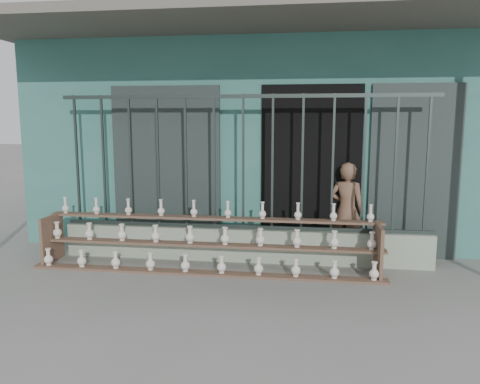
# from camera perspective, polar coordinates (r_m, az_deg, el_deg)

# --- Properties ---
(ground) EXTENTS (60.00, 60.00, 0.00)m
(ground) POSITION_cam_1_polar(r_m,az_deg,el_deg) (5.28, -1.55, -12.45)
(ground) COLOR slate
(workshop_building) EXTENTS (7.40, 6.60, 3.21)m
(workshop_building) POSITION_cam_1_polar(r_m,az_deg,el_deg) (9.13, 2.88, 6.92)
(workshop_building) COLOR #326A61
(workshop_building) RESTS_ON ground
(parapet_wall) EXTENTS (5.00, 0.20, 0.45)m
(parapet_wall) POSITION_cam_1_polar(r_m,az_deg,el_deg) (6.44, 0.37, -6.43)
(parapet_wall) COLOR #91A089
(parapet_wall) RESTS_ON ground
(security_fence) EXTENTS (5.00, 0.04, 1.80)m
(security_fence) POSITION_cam_1_polar(r_m,az_deg,el_deg) (6.24, 0.38, 3.59)
(security_fence) COLOR #283330
(security_fence) RESTS_ON parapet_wall
(shelf_rack) EXTENTS (4.50, 0.68, 0.85)m
(shelf_rack) POSITION_cam_1_polar(r_m,az_deg,el_deg) (6.08, -4.03, -6.09)
(shelf_rack) COLOR brown
(shelf_rack) RESTS_ON ground
(elderly_woman) EXTENTS (0.58, 0.48, 1.34)m
(elderly_woman) POSITION_cam_1_polar(r_m,az_deg,el_deg) (6.66, 12.89, -2.19)
(elderly_woman) COLOR brown
(elderly_woman) RESTS_ON ground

